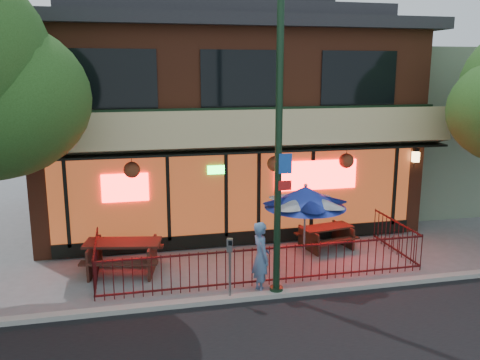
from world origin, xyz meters
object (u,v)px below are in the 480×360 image
Objects in this scene: picnic_table_right at (326,234)px; patio_umbrella at (305,197)px; picnic_table_left at (123,252)px; street_light at (278,165)px; parking_meter_near at (230,259)px; pedestrian at (261,257)px.

patio_umbrella is at bearing -128.70° from picnic_table_right.
picnic_table_left is at bearing -174.79° from picnic_table_right.
picnic_table_right is 0.73× the size of patio_umbrella.
street_light is 4.63× the size of parking_meter_near.
street_light is 4.00× the size of pedestrian.
picnic_table_left is 1.27× the size of pedestrian.
picnic_table_right is at bearing 5.21° from picnic_table_left.
street_light reaches higher than patio_umbrella.
picnic_table_left is 3.37m from parking_meter_near.
parking_meter_near is (-2.25, -1.24, -1.03)m from patio_umbrella.
parking_meter_near is at bearing -177.06° from street_light.
pedestrian reaches higher than parking_meter_near.
patio_umbrella reaches higher than parking_meter_near.
parking_meter_near is (-1.14, -0.06, -2.13)m from street_light.
patio_umbrella reaches higher than pedestrian.
pedestrian is at bearing -31.72° from picnic_table_left.
patio_umbrella is at bearing -13.10° from picnic_table_left.
parking_meter_near is at bearing -151.10° from patio_umbrella.
picnic_table_right is at bearing -52.85° from pedestrian.
patio_umbrella is at bearing -63.13° from pedestrian.
picnic_table_left is 1.47× the size of parking_meter_near.
street_light is at bearing -32.64° from picnic_table_left.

